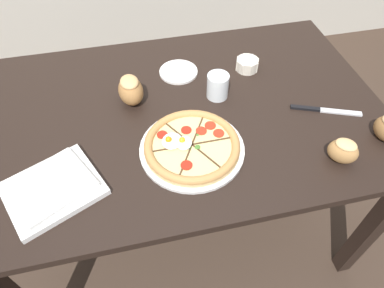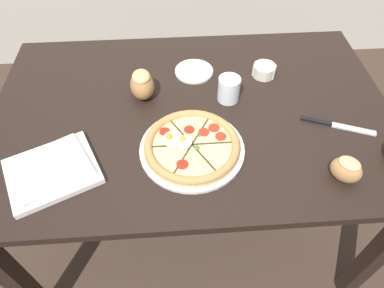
{
  "view_description": "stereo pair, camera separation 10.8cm",
  "coord_description": "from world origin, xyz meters",
  "px_view_note": "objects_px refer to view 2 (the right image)",
  "views": [
    {
      "loc": [
        -0.17,
        -0.87,
        1.62
      ],
      "look_at": [
        -0.01,
        -0.19,
        0.81
      ],
      "focal_mm": 32.0,
      "sensor_mm": 36.0,
      "label": 1
    },
    {
      "loc": [
        -0.06,
        -0.89,
        1.62
      ],
      "look_at": [
        -0.01,
        -0.19,
        0.81
      ],
      "focal_mm": 32.0,
      "sensor_mm": 36.0,
      "label": 2
    }
  ],
  "objects_px": {
    "dining_table": "(192,128)",
    "water_glass": "(229,90)",
    "bread_piece_mid": "(142,84)",
    "ramekin_bowl": "(264,70)",
    "side_saucer": "(194,71)",
    "bread_piece_near": "(346,169)",
    "knife_main": "(337,125)",
    "pizza": "(192,146)",
    "napkin_folded": "(52,170)"
  },
  "relations": [
    {
      "from": "dining_table",
      "to": "side_saucer",
      "type": "height_order",
      "value": "side_saucer"
    },
    {
      "from": "napkin_folded",
      "to": "dining_table",
      "type": "bearing_deg",
      "value": 29.76
    },
    {
      "from": "dining_table",
      "to": "napkin_folded",
      "type": "distance_m",
      "value": 0.52
    },
    {
      "from": "ramekin_bowl",
      "to": "knife_main",
      "type": "height_order",
      "value": "ramekin_bowl"
    },
    {
      "from": "napkin_folded",
      "to": "bread_piece_near",
      "type": "relative_size",
      "value": 2.84
    },
    {
      "from": "dining_table",
      "to": "ramekin_bowl",
      "type": "distance_m",
      "value": 0.36
    },
    {
      "from": "pizza",
      "to": "bread_piece_near",
      "type": "bearing_deg",
      "value": -17.51
    },
    {
      "from": "ramekin_bowl",
      "to": "water_glass",
      "type": "bearing_deg",
      "value": -141.07
    },
    {
      "from": "dining_table",
      "to": "water_glass",
      "type": "height_order",
      "value": "water_glass"
    },
    {
      "from": "bread_piece_mid",
      "to": "side_saucer",
      "type": "relative_size",
      "value": 0.83
    },
    {
      "from": "pizza",
      "to": "knife_main",
      "type": "height_order",
      "value": "pizza"
    },
    {
      "from": "water_glass",
      "to": "side_saucer",
      "type": "distance_m",
      "value": 0.2
    },
    {
      "from": "pizza",
      "to": "knife_main",
      "type": "distance_m",
      "value": 0.51
    },
    {
      "from": "ramekin_bowl",
      "to": "side_saucer",
      "type": "relative_size",
      "value": 0.61
    },
    {
      "from": "bread_piece_mid",
      "to": "water_glass",
      "type": "relative_size",
      "value": 1.36
    },
    {
      "from": "pizza",
      "to": "water_glass",
      "type": "relative_size",
      "value": 3.65
    },
    {
      "from": "napkin_folded",
      "to": "knife_main",
      "type": "distance_m",
      "value": 0.94
    },
    {
      "from": "ramekin_bowl",
      "to": "bread_piece_mid",
      "type": "bearing_deg",
      "value": -169.2
    },
    {
      "from": "knife_main",
      "to": "side_saucer",
      "type": "xyz_separation_m",
      "value": [
        -0.46,
        0.33,
        0.0
      ]
    },
    {
      "from": "water_glass",
      "to": "bread_piece_near",
      "type": "bearing_deg",
      "value": -52.0
    },
    {
      "from": "bread_piece_near",
      "to": "knife_main",
      "type": "distance_m",
      "value": 0.22
    },
    {
      "from": "napkin_folded",
      "to": "side_saucer",
      "type": "height_order",
      "value": "napkin_folded"
    },
    {
      "from": "napkin_folded",
      "to": "knife_main",
      "type": "xyz_separation_m",
      "value": [
        0.93,
        0.13,
        -0.01
      ]
    },
    {
      "from": "ramekin_bowl",
      "to": "pizza",
      "type": "bearing_deg",
      "value": -130.28
    },
    {
      "from": "dining_table",
      "to": "bread_piece_near",
      "type": "height_order",
      "value": "bread_piece_near"
    },
    {
      "from": "side_saucer",
      "to": "bread_piece_near",
      "type": "bearing_deg",
      "value": -53.06
    },
    {
      "from": "napkin_folded",
      "to": "knife_main",
      "type": "height_order",
      "value": "napkin_folded"
    },
    {
      "from": "knife_main",
      "to": "bread_piece_mid",
      "type": "bearing_deg",
      "value": -175.58
    },
    {
      "from": "ramekin_bowl",
      "to": "water_glass",
      "type": "distance_m",
      "value": 0.2
    },
    {
      "from": "side_saucer",
      "to": "ramekin_bowl",
      "type": "bearing_deg",
      "value": -7.75
    },
    {
      "from": "bread_piece_near",
      "to": "ramekin_bowl",
      "type": "bearing_deg",
      "value": 105.0
    },
    {
      "from": "bread_piece_mid",
      "to": "pizza",
      "type": "bearing_deg",
      "value": -59.73
    },
    {
      "from": "pizza",
      "to": "ramekin_bowl",
      "type": "bearing_deg",
      "value": 49.72
    },
    {
      "from": "pizza",
      "to": "bread_piece_mid",
      "type": "bearing_deg",
      "value": 120.27
    },
    {
      "from": "ramekin_bowl",
      "to": "knife_main",
      "type": "bearing_deg",
      "value": -56.59
    },
    {
      "from": "water_glass",
      "to": "side_saucer",
      "type": "relative_size",
      "value": 0.61
    },
    {
      "from": "pizza",
      "to": "side_saucer",
      "type": "relative_size",
      "value": 2.22
    },
    {
      "from": "dining_table",
      "to": "bread_piece_mid",
      "type": "height_order",
      "value": "bread_piece_mid"
    },
    {
      "from": "pizza",
      "to": "ramekin_bowl",
      "type": "relative_size",
      "value": 3.62
    },
    {
      "from": "napkin_folded",
      "to": "water_glass",
      "type": "distance_m",
      "value": 0.65
    },
    {
      "from": "napkin_folded",
      "to": "water_glass",
      "type": "height_order",
      "value": "water_glass"
    },
    {
      "from": "side_saucer",
      "to": "water_glass",
      "type": "bearing_deg",
      "value": -55.57
    },
    {
      "from": "dining_table",
      "to": "side_saucer",
      "type": "distance_m",
      "value": 0.24
    },
    {
      "from": "knife_main",
      "to": "side_saucer",
      "type": "height_order",
      "value": "same"
    },
    {
      "from": "knife_main",
      "to": "side_saucer",
      "type": "bearing_deg",
      "value": 166.16
    },
    {
      "from": "bread_piece_near",
      "to": "water_glass",
      "type": "bearing_deg",
      "value": 128.0
    },
    {
      "from": "ramekin_bowl",
      "to": "napkin_folded",
      "type": "height_order",
      "value": "ramekin_bowl"
    },
    {
      "from": "pizza",
      "to": "ramekin_bowl",
      "type": "distance_m",
      "value": 0.48
    },
    {
      "from": "dining_table",
      "to": "bread_piece_mid",
      "type": "bearing_deg",
      "value": 154.13
    },
    {
      "from": "bread_piece_near",
      "to": "knife_main",
      "type": "height_order",
      "value": "bread_piece_near"
    }
  ]
}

